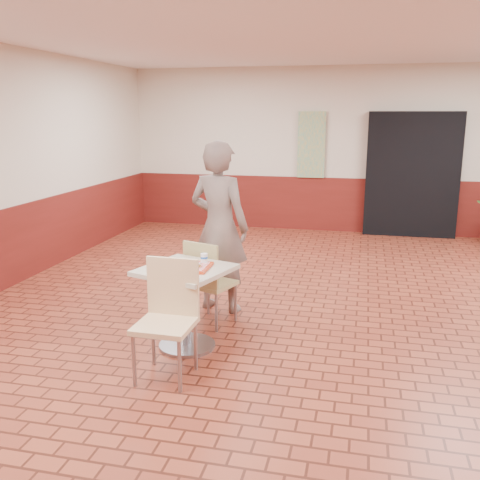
% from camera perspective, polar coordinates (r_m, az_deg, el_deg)
% --- Properties ---
extents(room_shell, '(8.01, 10.01, 3.01)m').
position_cam_1_polar(room_shell, '(5.09, 8.78, 5.72)').
color(room_shell, maroon).
rests_on(room_shell, ground).
extents(wainscot_band, '(8.00, 10.00, 1.00)m').
position_cam_1_polar(wainscot_band, '(5.32, 8.40, -5.03)').
color(wainscot_band, '#571510').
rests_on(wainscot_band, ground).
extents(corridor_doorway, '(1.60, 0.22, 2.20)m').
position_cam_1_polar(corridor_doorway, '(10.01, 17.87, 6.62)').
color(corridor_doorway, black).
rests_on(corridor_doorway, ground).
extents(promo_poster, '(0.50, 0.03, 1.20)m').
position_cam_1_polar(promo_poster, '(10.04, 7.62, 10.03)').
color(promo_poster, gray).
rests_on(promo_poster, wainscot_band).
extents(main_table, '(0.74, 0.74, 0.78)m').
position_cam_1_polar(main_table, '(5.02, -5.79, -5.76)').
color(main_table, '#BEB499').
rests_on(main_table, ground).
extents(chair_main_front, '(0.46, 0.46, 0.99)m').
position_cam_1_polar(chair_main_front, '(4.52, -7.66, -7.65)').
color(chair_main_front, '#DFBA86').
rests_on(chair_main_front, ground).
extents(chair_main_back, '(0.53, 0.53, 0.91)m').
position_cam_1_polar(chair_main_back, '(5.52, -3.50, -4.14)').
color(chair_main_back, tan).
rests_on(chair_main_back, ground).
extents(customer, '(0.78, 0.60, 1.89)m').
position_cam_1_polar(customer, '(5.87, -2.23, 1.37)').
color(customer, '#715F57').
rests_on(customer, ground).
extents(serving_tray, '(0.45, 0.35, 0.03)m').
position_cam_1_polar(serving_tray, '(4.93, -5.86, -2.81)').
color(serving_tray, red).
rests_on(serving_tray, main_table).
extents(ring_donut, '(0.11, 0.11, 0.03)m').
position_cam_1_polar(ring_donut, '(4.98, -6.74, -2.34)').
color(ring_donut, '#E5C153').
rests_on(ring_donut, serving_tray).
extents(long_john_donut, '(0.14, 0.08, 0.04)m').
position_cam_1_polar(long_john_donut, '(4.85, -4.87, -2.69)').
color(long_john_donut, '#B88C36').
rests_on(long_john_donut, serving_tray).
extents(paper_cup, '(0.07, 0.07, 0.08)m').
position_cam_1_polar(paper_cup, '(4.99, -3.85, -1.91)').
color(paper_cup, silver).
rests_on(paper_cup, serving_tray).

